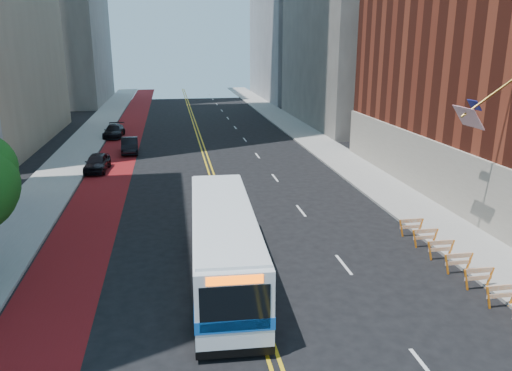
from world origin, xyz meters
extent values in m
plane|color=black|center=(0.00, 0.00, 0.00)|extent=(160.00, 160.00, 0.00)
cube|color=gray|center=(-12.00, 30.00, 0.07)|extent=(4.00, 140.00, 0.15)
cube|color=gray|center=(12.00, 30.00, 0.07)|extent=(4.00, 140.00, 0.15)
cube|color=maroon|center=(-8.10, 30.00, 0.00)|extent=(3.60, 140.00, 0.01)
cube|color=gold|center=(-0.18, 30.00, 0.00)|extent=(0.14, 140.00, 0.01)
cube|color=gold|center=(0.18, 30.00, 0.00)|extent=(0.14, 140.00, 0.01)
cube|color=silver|center=(4.80, -2.00, 0.01)|extent=(0.14, 2.20, 0.01)
cube|color=silver|center=(4.80, 6.00, 0.01)|extent=(0.14, 2.20, 0.01)
cube|color=silver|center=(4.80, 14.00, 0.01)|extent=(0.14, 2.20, 0.01)
cube|color=silver|center=(4.80, 22.00, 0.01)|extent=(0.14, 2.20, 0.01)
cube|color=silver|center=(4.80, 30.00, 0.01)|extent=(0.14, 2.20, 0.01)
cube|color=silver|center=(4.80, 38.00, 0.01)|extent=(0.14, 2.20, 0.01)
cube|color=silver|center=(4.80, 46.00, 0.01)|extent=(0.14, 2.20, 0.01)
cube|color=silver|center=(4.80, 54.00, 0.01)|extent=(0.14, 2.20, 0.01)
cube|color=silver|center=(4.80, 62.00, 0.01)|extent=(0.14, 2.20, 0.01)
cube|color=silver|center=(4.80, 70.00, 0.01)|extent=(0.14, 2.20, 0.01)
cube|color=silver|center=(4.80, 78.00, 0.01)|extent=(0.14, 2.20, 0.01)
cube|color=silver|center=(4.80, 86.00, 0.01)|extent=(0.14, 2.20, 0.01)
cube|color=#9E9384|center=(14.05, 12.00, 2.00)|extent=(0.50, 36.00, 4.00)
cube|color=black|center=(14.15, 13.00, 1.10)|extent=(0.35, 2.80, 2.20)
cube|color=black|center=(14.15, 20.00, 1.10)|extent=(0.35, 2.80, 2.20)
cylinder|color=#A57F33|center=(12.70, 8.00, 7.60)|extent=(2.85, 0.12, 2.05)
cube|color=#B21419|center=(11.70, 8.00, 6.60)|extent=(0.75, 1.90, 1.05)
cube|color=navy|center=(12.25, 8.45, 7.15)|extent=(0.39, 0.85, 0.52)
cube|color=orange|center=(9.05, 1.10, 0.50)|extent=(0.32, 0.06, 0.99)
cube|color=orange|center=(9.60, 1.10, 0.90)|extent=(1.25, 0.05, 0.22)
cube|color=orange|center=(9.60, 1.10, 0.55)|extent=(1.25, 0.05, 0.18)
cube|color=orange|center=(9.05, 2.65, 0.50)|extent=(0.32, 0.06, 0.99)
cube|color=orange|center=(10.15, 2.65, 0.50)|extent=(0.32, 0.06, 0.99)
cube|color=orange|center=(9.60, 2.65, 0.90)|extent=(1.25, 0.05, 0.22)
cube|color=orange|center=(9.60, 2.65, 0.55)|extent=(1.25, 0.05, 0.18)
cube|color=orange|center=(9.05, 4.20, 0.50)|extent=(0.32, 0.06, 0.99)
cube|color=orange|center=(10.15, 4.20, 0.50)|extent=(0.32, 0.06, 0.99)
cube|color=orange|center=(9.60, 4.20, 0.90)|extent=(1.25, 0.05, 0.22)
cube|color=orange|center=(9.60, 4.20, 0.55)|extent=(1.25, 0.05, 0.18)
cube|color=orange|center=(9.05, 5.75, 0.50)|extent=(0.32, 0.06, 0.99)
cube|color=orange|center=(10.15, 5.75, 0.50)|extent=(0.32, 0.06, 0.99)
cube|color=orange|center=(9.60, 5.75, 0.90)|extent=(1.25, 0.05, 0.22)
cube|color=orange|center=(9.60, 5.75, 0.55)|extent=(1.25, 0.05, 0.18)
cube|color=orange|center=(9.05, 7.30, 0.50)|extent=(0.32, 0.06, 0.99)
cube|color=orange|center=(10.15, 7.30, 0.50)|extent=(0.32, 0.06, 0.99)
cube|color=orange|center=(9.60, 7.30, 0.90)|extent=(1.25, 0.05, 0.22)
cube|color=orange|center=(9.60, 7.30, 0.55)|extent=(1.25, 0.05, 0.18)
cube|color=orange|center=(9.05, 8.85, 0.50)|extent=(0.32, 0.06, 0.99)
cube|color=orange|center=(10.15, 8.85, 0.50)|extent=(0.32, 0.06, 0.99)
cube|color=orange|center=(9.60, 8.85, 0.90)|extent=(1.25, 0.05, 0.22)
cube|color=orange|center=(9.60, 8.85, 0.55)|extent=(1.25, 0.05, 0.18)
cube|color=silver|center=(-1.00, 5.40, 1.78)|extent=(3.15, 12.16, 2.86)
cube|color=#1152B0|center=(-1.00, 5.40, 1.36)|extent=(3.19, 12.21, 0.45)
cube|color=black|center=(-0.96, 6.20, 2.26)|extent=(3.04, 8.55, 0.95)
cube|color=black|center=(-1.27, -0.59, 2.01)|extent=(2.30, 0.20, 1.61)
cube|color=black|center=(-0.73, 11.39, 2.21)|extent=(2.09, 0.19, 1.00)
cube|color=#FF5905|center=(-1.27, -0.60, 3.01)|extent=(1.83, 0.16, 0.30)
cube|color=silver|center=(-1.00, 5.40, 3.27)|extent=(2.99, 11.56, 0.12)
cube|color=black|center=(-1.00, 5.40, 0.35)|extent=(3.18, 12.19, 0.30)
cylinder|color=black|center=(-2.36, 1.60, 0.50)|extent=(0.35, 1.02, 1.00)
cylinder|color=black|center=(0.01, 1.49, 0.50)|extent=(0.35, 1.02, 1.00)
cylinder|color=black|center=(-2.03, 8.82, 0.50)|extent=(0.35, 1.02, 1.00)
cylinder|color=black|center=(0.34, 8.72, 0.50)|extent=(0.35, 1.02, 1.00)
cylinder|color=black|center=(-1.97, 10.27, 0.50)|extent=(0.35, 1.02, 1.00)
cylinder|color=black|center=(0.40, 10.16, 0.50)|extent=(0.35, 1.02, 1.00)
imported|color=black|center=(-9.14, 26.53, 0.72)|extent=(1.97, 4.35, 1.45)
imported|color=black|center=(-7.00, 33.28, 0.72)|extent=(1.78, 4.45, 1.44)
imported|color=black|center=(-9.30, 41.80, 0.69)|extent=(2.23, 4.90, 1.39)
camera|label=1|loc=(-3.02, -14.80, 10.25)|focal=35.00mm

